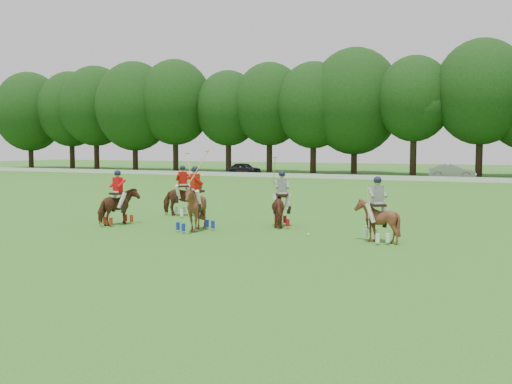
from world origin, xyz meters
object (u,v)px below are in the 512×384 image
at_px(polo_ball, 308,234).
at_px(car_left, 244,168).
at_px(polo_red_c, 195,208).
at_px(car_mid, 452,171).
at_px(polo_stripe_b, 377,219).
at_px(polo_red_b, 183,198).
at_px(polo_stripe_a, 282,207).
at_px(polo_red_a, 118,206).

bearing_deg(polo_ball, car_left, 118.83).
relative_size(polo_red_c, polo_ball, 32.67).
height_order(car_mid, polo_red_c, polo_red_c).
bearing_deg(polo_stripe_b, car_left, 121.31).
distance_m(polo_red_b, polo_ball, 7.66).
relative_size(car_mid, polo_red_c, 1.48).
relative_size(polo_red_c, polo_stripe_a, 1.08).
relative_size(car_left, polo_ball, 43.36).
relative_size(polo_stripe_a, polo_ball, 30.13).
distance_m(car_mid, polo_red_c, 40.14).
height_order(polo_red_c, polo_stripe_a, polo_red_c).
height_order(polo_red_b, polo_stripe_a, polo_red_b).
height_order(car_left, polo_red_b, polo_red_b).
height_order(polo_red_b, polo_ball, polo_red_b).
relative_size(car_left, car_mid, 0.90).
relative_size(car_left, polo_stripe_a, 1.44).
distance_m(polo_red_b, polo_red_c, 4.69).
distance_m(polo_red_a, polo_stripe_a, 6.51).
bearing_deg(car_mid, polo_ball, 171.28).
bearing_deg(polo_red_c, car_mid, 82.92).
distance_m(polo_red_b, polo_stripe_b, 10.06).
xyz_separation_m(polo_stripe_a, polo_stripe_b, (4.19, -2.09, -0.02)).
relative_size(car_left, polo_red_c, 1.33).
bearing_deg(polo_stripe_a, polo_stripe_b, -26.53).
bearing_deg(car_left, polo_ball, -142.96).
relative_size(polo_red_a, polo_ball, 24.22).
distance_m(car_mid, polo_stripe_b, 39.49).
bearing_deg(polo_stripe_a, polo_red_c, -134.46).
bearing_deg(polo_red_a, car_left, 109.07).
height_order(polo_red_b, polo_stripe_b, polo_red_b).
bearing_deg(car_mid, polo_stripe_b, 174.89).
height_order(car_left, polo_stripe_b, polo_stripe_b).
bearing_deg(car_left, polo_red_c, -148.22).
distance_m(car_left, polo_ball, 44.63).
height_order(polo_stripe_a, polo_ball, polo_stripe_a).
xyz_separation_m(polo_red_c, polo_stripe_a, (2.43, 2.47, -0.10)).
height_order(polo_red_c, polo_ball, polo_red_c).
height_order(polo_red_c, polo_stripe_b, polo_red_c).
height_order(car_left, polo_red_c, polo_red_c).
bearing_deg(polo_red_b, polo_red_c, -52.31).
xyz_separation_m(polo_red_a, polo_ball, (7.81, 0.56, -0.73)).
bearing_deg(polo_stripe_b, polo_red_b, 160.65).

